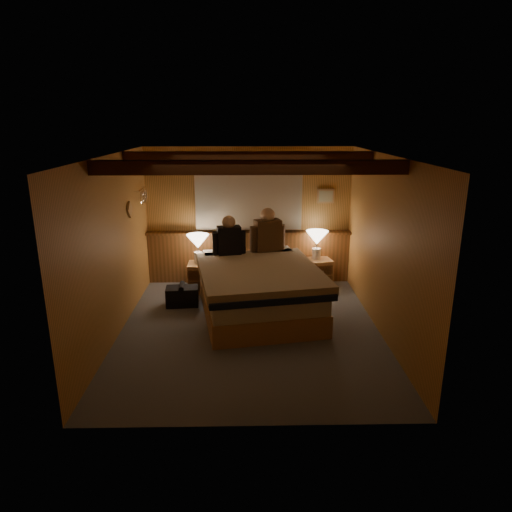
{
  "coord_description": "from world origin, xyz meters",
  "views": [
    {
      "loc": [
        -0.03,
        -5.83,
        2.82
      ],
      "look_at": [
        0.09,
        0.4,
        0.96
      ],
      "focal_mm": 32.0,
      "sensor_mm": 36.0,
      "label": 1
    }
  ],
  "objects_px": {
    "duffel_bag": "(182,296)",
    "nightstand_left": "(202,277)",
    "bed": "(258,289)",
    "nightstand_right": "(318,272)",
    "person_left": "(229,239)",
    "lamp_right": "(317,239)",
    "lamp_left": "(198,243)",
    "person_right": "(268,233)"
  },
  "relations": [
    {
      "from": "nightstand_right",
      "to": "duffel_bag",
      "type": "xyz_separation_m",
      "value": [
        -2.28,
        -0.86,
        -0.09
      ]
    },
    {
      "from": "duffel_bag",
      "to": "bed",
      "type": "bearing_deg",
      "value": -19.89
    },
    {
      "from": "bed",
      "to": "nightstand_right",
      "type": "bearing_deg",
      "value": 37.39
    },
    {
      "from": "lamp_right",
      "to": "person_right",
      "type": "bearing_deg",
      "value": -157.52
    },
    {
      "from": "bed",
      "to": "duffel_bag",
      "type": "relative_size",
      "value": 4.69
    },
    {
      "from": "person_right",
      "to": "duffel_bag",
      "type": "bearing_deg",
      "value": -176.53
    },
    {
      "from": "person_left",
      "to": "nightstand_right",
      "type": "bearing_deg",
      "value": 7.83
    },
    {
      "from": "lamp_left",
      "to": "person_right",
      "type": "height_order",
      "value": "person_right"
    },
    {
      "from": "nightstand_left",
      "to": "person_left",
      "type": "distance_m",
      "value": 0.95
    },
    {
      "from": "person_right",
      "to": "lamp_right",
      "type": "bearing_deg",
      "value": 4.86
    },
    {
      "from": "duffel_bag",
      "to": "nightstand_left",
      "type": "bearing_deg",
      "value": 63.82
    },
    {
      "from": "duffel_bag",
      "to": "nightstand_right",
      "type": "bearing_deg",
      "value": 16.11
    },
    {
      "from": "lamp_left",
      "to": "duffel_bag",
      "type": "height_order",
      "value": "lamp_left"
    },
    {
      "from": "bed",
      "to": "person_left",
      "type": "height_order",
      "value": "person_left"
    },
    {
      "from": "nightstand_right",
      "to": "person_right",
      "type": "xyz_separation_m",
      "value": [
        -0.91,
        -0.33,
        0.8
      ]
    },
    {
      "from": "bed",
      "to": "nightstand_left",
      "type": "bearing_deg",
      "value": 124.38
    },
    {
      "from": "lamp_left",
      "to": "duffel_bag",
      "type": "relative_size",
      "value": 0.94
    },
    {
      "from": "person_right",
      "to": "duffel_bag",
      "type": "relative_size",
      "value": 1.42
    },
    {
      "from": "person_left",
      "to": "lamp_left",
      "type": "bearing_deg",
      "value": 136.09
    },
    {
      "from": "nightstand_left",
      "to": "person_left",
      "type": "xyz_separation_m",
      "value": [
        0.49,
        -0.3,
        0.76
      ]
    },
    {
      "from": "nightstand_left",
      "to": "person_right",
      "type": "distance_m",
      "value": 1.38
    },
    {
      "from": "person_left",
      "to": "duffel_bag",
      "type": "distance_m",
      "value": 1.17
    },
    {
      "from": "bed",
      "to": "person_left",
      "type": "distance_m",
      "value": 1.01
    },
    {
      "from": "person_right",
      "to": "duffel_bag",
      "type": "xyz_separation_m",
      "value": [
        -1.37,
        -0.53,
        -0.89
      ]
    },
    {
      "from": "nightstand_left",
      "to": "lamp_left",
      "type": "height_order",
      "value": "lamp_left"
    },
    {
      "from": "duffel_bag",
      "to": "lamp_right",
      "type": "bearing_deg",
      "value": 17.16
    },
    {
      "from": "nightstand_right",
      "to": "lamp_left",
      "type": "height_order",
      "value": "lamp_left"
    },
    {
      "from": "person_right",
      "to": "duffel_bag",
      "type": "height_order",
      "value": "person_right"
    },
    {
      "from": "lamp_left",
      "to": "duffel_bag",
      "type": "distance_m",
      "value": 0.98
    },
    {
      "from": "person_left",
      "to": "duffel_bag",
      "type": "xyz_separation_m",
      "value": [
        -0.74,
        -0.33,
        -0.85
      ]
    },
    {
      "from": "nightstand_right",
      "to": "person_left",
      "type": "distance_m",
      "value": 1.8
    },
    {
      "from": "nightstand_right",
      "to": "lamp_right",
      "type": "height_order",
      "value": "lamp_right"
    },
    {
      "from": "nightstand_right",
      "to": "lamp_left",
      "type": "relative_size",
      "value": 1.04
    },
    {
      "from": "nightstand_left",
      "to": "nightstand_right",
      "type": "bearing_deg",
      "value": 5.73
    },
    {
      "from": "bed",
      "to": "lamp_left",
      "type": "height_order",
      "value": "lamp_left"
    },
    {
      "from": "bed",
      "to": "duffel_bag",
      "type": "xyz_separation_m",
      "value": [
        -1.19,
        0.33,
        -0.23
      ]
    },
    {
      "from": "nightstand_left",
      "to": "nightstand_right",
      "type": "distance_m",
      "value": 2.05
    },
    {
      "from": "nightstand_left",
      "to": "lamp_left",
      "type": "xyz_separation_m",
      "value": [
        -0.05,
        0.04,
        0.59
      ]
    },
    {
      "from": "lamp_right",
      "to": "person_left",
      "type": "xyz_separation_m",
      "value": [
        -1.5,
        -0.56,
        0.17
      ]
    },
    {
      "from": "person_right",
      "to": "nightstand_right",
      "type": "bearing_deg",
      "value": 2.22
    },
    {
      "from": "nightstand_left",
      "to": "person_right",
      "type": "height_order",
      "value": "person_right"
    },
    {
      "from": "person_left",
      "to": "person_right",
      "type": "relative_size",
      "value": 0.89
    }
  ]
}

